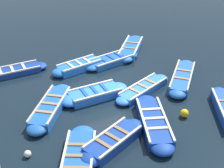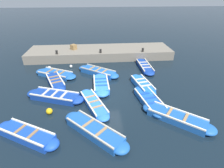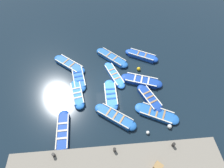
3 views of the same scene
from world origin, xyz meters
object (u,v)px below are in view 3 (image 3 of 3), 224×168
wooden_crate (158,167)px  buoy_yellow_far (170,126)px  boat_centre (114,75)px  bollard_north (54,155)px  buoy_orange_near (139,69)px  boat_tucked (69,64)px  bollard_mid_south (173,145)px  boat_far_corner (112,58)px  boat_bow_out (157,114)px  boat_outer_left (142,56)px  boat_alongside (79,77)px  boat_end_of_row (141,81)px  boat_near_quay (115,117)px  boat_drifting (111,95)px  bollard_mid_north (115,150)px  boat_inner_gap (150,98)px  buoy_white_drifting (148,133)px  boat_outer_right (77,94)px  boat_stern_in (63,131)px

wooden_crate → buoy_yellow_far: bearing=148.0°
boat_centre → bollard_north: size_ratio=9.96×
buoy_orange_near → boat_tucked: bearing=-99.6°
bollard_mid_south → buoy_orange_near: size_ratio=1.00×
boat_far_corner → bollard_mid_south: size_ratio=9.58×
boat_bow_out → buoy_orange_near: 4.89m
boat_far_corner → boat_outer_left: size_ratio=0.98×
boat_alongside → boat_end_of_row: bearing=81.2°
boat_near_quay → bollard_north: bollard_north is taller
boat_drifting → boat_outer_left: size_ratio=0.96×
boat_outer_left → bollard_mid_north: bearing=-21.3°
boat_bow_out → boat_far_corner: (-6.57, -3.08, 0.03)m
boat_near_quay → wooden_crate: bearing=29.3°
boat_inner_gap → boat_far_corner: (-5.14, -2.80, -0.01)m
boat_near_quay → boat_far_corner: (-6.60, 0.28, -0.00)m
buoy_yellow_far → buoy_white_drifting: (0.33, -1.76, -0.04)m
boat_alongside → bollard_mid_north: size_ratio=10.08×
boat_outer_left → buoy_yellow_far: size_ratio=10.24×
bollard_north → buoy_yellow_far: bollard_north is taller
boat_outer_right → boat_far_corner: size_ratio=0.96×
boat_centre → buoy_white_drifting: boat_centre is taller
boat_near_quay → boat_outer_right: bearing=-128.4°
bollard_north → buoy_orange_near: bearing=137.4°
boat_outer_left → bollard_mid_north: (9.39, -3.66, 0.81)m
boat_drifting → boat_near_quay: boat_near_quay is taller
bollard_mid_north → wooden_crate: 2.88m
boat_end_of_row → boat_bow_out: size_ratio=1.07×
boat_near_quay → buoy_yellow_far: size_ratio=10.42×
boat_bow_out → boat_inner_gap: bearing=-169.2°
boat_end_of_row → boat_drifting: bearing=-65.9°
boat_end_of_row → boat_far_corner: 4.03m
boat_inner_gap → buoy_white_drifting: boat_inner_gap is taller
boat_near_quay → boat_bow_out: bearing=90.4°
boat_centre → buoy_white_drifting: size_ratio=13.39×
boat_stern_in → boat_far_corner: boat_far_corner is taller
boat_end_of_row → boat_far_corner: size_ratio=1.16×
boat_bow_out → boat_stern_in: (0.88, -7.39, -0.00)m
bollard_north → wooden_crate: bearing=78.9°
boat_inner_gap → boat_alongside: boat_inner_gap is taller
buoy_yellow_far → boat_drifting: bearing=-127.3°
boat_centre → boat_bow_out: bearing=35.1°
buoy_orange_near → buoy_yellow_far: buoy_orange_near is taller
boat_alongside → boat_centre: bearing=90.8°
boat_stern_in → boat_far_corner: size_ratio=1.08×
boat_bow_out → boat_alongside: 7.67m
boat_inner_gap → wooden_crate: 5.64m
boat_centre → bollard_mid_south: bollard_mid_south is taller
boat_near_quay → bollard_mid_south: bollard_mid_south is taller
boat_bow_out → buoy_orange_near: size_ratio=10.41×
bollard_mid_north → bollard_mid_south: same height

